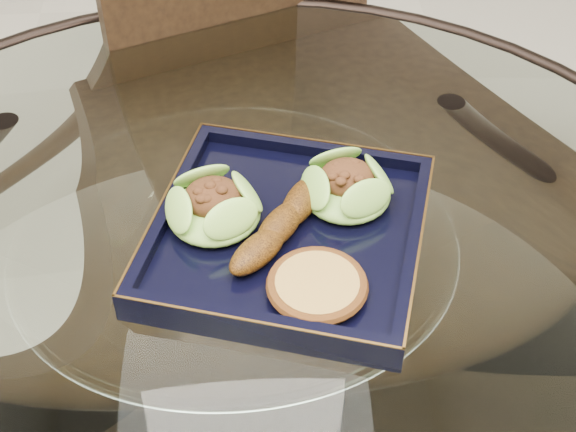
{
  "coord_description": "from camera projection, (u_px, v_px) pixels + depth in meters",
  "views": [
    {
      "loc": [
        0.01,
        -0.54,
        1.36
      ],
      "look_at": [
        0.05,
        0.04,
        0.8
      ],
      "focal_mm": 50.0,
      "sensor_mm": 36.0,
      "label": 1
    }
  ],
  "objects": [
    {
      "name": "crumb_patty",
      "position": [
        317.0,
        287.0,
        0.75
      ],
      "size": [
        0.11,
        0.11,
        0.02
      ],
      "primitive_type": "cylinder",
      "rotation": [
        0.0,
        0.0,
        -0.41
      ],
      "color": "gold",
      "rests_on": "navy_plate"
    },
    {
      "name": "navy_plate",
      "position": [
        288.0,
        237.0,
        0.83
      ],
      "size": [
        0.34,
        0.34,
        0.02
      ],
      "primitive_type": "cube",
      "rotation": [
        0.0,
        0.0,
        -0.3
      ],
      "color": "black",
      "rests_on": "dining_table"
    },
    {
      "name": "lettuce_wrap_left",
      "position": [
        214.0,
        209.0,
        0.82
      ],
      "size": [
        0.1,
        0.1,
        0.03
      ],
      "primitive_type": "ellipsoid",
      "rotation": [
        0.0,
        0.0,
        -0.03
      ],
      "color": "#74AB31",
      "rests_on": "navy_plate"
    },
    {
      "name": "dining_table",
      "position": [
        243.0,
        370.0,
        0.92
      ],
      "size": [
        1.13,
        1.13,
        0.77
      ],
      "color": "white",
      "rests_on": "ground"
    },
    {
      "name": "roasted_plantain",
      "position": [
        280.0,
        225.0,
        0.8
      ],
      "size": [
        0.11,
        0.14,
        0.03
      ],
      "primitive_type": "ellipsoid",
      "rotation": [
        0.0,
        0.0,
        0.96
      ],
      "color": "#5F340A",
      "rests_on": "navy_plate"
    },
    {
      "name": "lettuce_wrap_right",
      "position": [
        347.0,
        189.0,
        0.84
      ],
      "size": [
        0.1,
        0.1,
        0.03
      ],
      "primitive_type": "ellipsoid",
      "rotation": [
        0.0,
        0.0,
        -0.11
      ],
      "color": "#63A12E",
      "rests_on": "navy_plate"
    },
    {
      "name": "dining_chair",
      "position": [
        279.0,
        167.0,
        1.24
      ],
      "size": [
        0.56,
        0.56,
        1.0
      ],
      "rotation": [
        0.0,
        0.0,
        0.38
      ],
      "color": "#321F10",
      "rests_on": "ground"
    }
  ]
}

